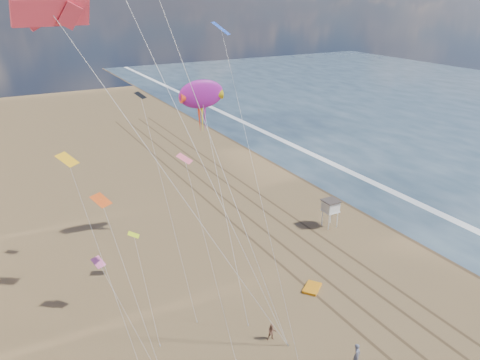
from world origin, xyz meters
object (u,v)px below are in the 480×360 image
at_px(lifeguard_stand, 331,206).
at_px(show_kite, 201,95).
at_px(kite_flyer_a, 357,355).
at_px(kite_flyer_b, 272,332).
at_px(grounded_kite, 312,288).

xyz_separation_m(lifeguard_stand, show_kite, (-13.90, 5.32, 13.71)).
relative_size(kite_flyer_a, kite_flyer_b, 1.27).
height_order(lifeguard_stand, kite_flyer_b, lifeguard_stand).
bearing_deg(lifeguard_stand, kite_flyer_a, -123.50).
distance_m(show_kite, kite_flyer_b, 24.63).
relative_size(show_kite, kite_flyer_a, 12.14).
bearing_deg(grounded_kite, kite_flyer_b, 173.50).
distance_m(lifeguard_stand, show_kite, 20.23).
bearing_deg(show_kite, kite_flyer_b, -98.31).
bearing_deg(grounded_kite, kite_flyer_a, -143.71).
relative_size(lifeguard_stand, show_kite, 0.15).
xyz_separation_m(grounded_kite, kite_flyer_b, (-7.06, -4.07, 0.62)).
bearing_deg(grounded_kite, show_kite, 69.75).
xyz_separation_m(show_kite, kite_flyer_b, (-2.75, -18.87, -15.60)).
xyz_separation_m(lifeguard_stand, kite_flyer_b, (-16.65, -13.54, -1.89)).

